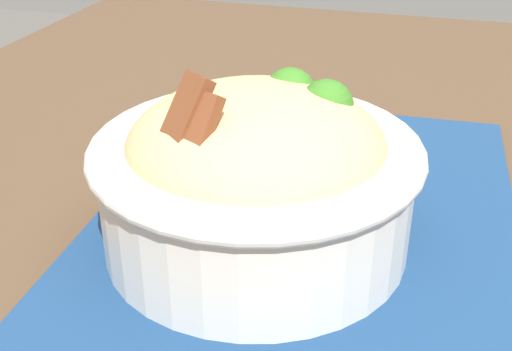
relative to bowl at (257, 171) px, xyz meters
name	(u,v)px	position (x,y,z in m)	size (l,w,h in m)	color
table	(324,268)	(0.09, -0.03, -0.13)	(1.09, 0.92, 0.76)	#4C3826
placemat	(307,213)	(0.05, -0.02, -0.05)	(0.39, 0.29, 0.00)	navy
bowl	(257,171)	(0.00, 0.00, 0.00)	(0.21, 0.21, 0.13)	silver
fork	(314,144)	(0.16, -0.01, -0.05)	(0.02, 0.13, 0.00)	silver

